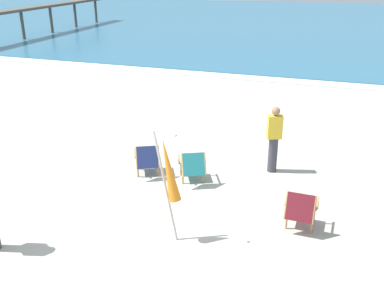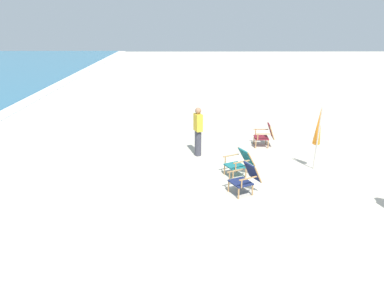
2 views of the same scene
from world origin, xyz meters
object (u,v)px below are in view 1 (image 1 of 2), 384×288
beach_chair_back_left (193,166)px  person_by_waterline (274,139)px  beach_chair_front_left (147,159)px  beach_chair_far_center (301,209)px  umbrella_furled_orange (169,171)px

beach_chair_back_left → person_by_waterline: 2.07m
beach_chair_front_left → beach_chair_back_left: 1.13m
beach_chair_front_left → person_by_waterline: size_ratio=0.56×
beach_chair_far_center → umbrella_furled_orange: 2.63m
beach_chair_front_left → beach_chair_back_left: size_ratio=0.97×
beach_chair_front_left → beach_chair_far_center: size_ratio=1.12×
beach_chair_front_left → umbrella_furled_orange: 2.85m
beach_chair_far_center → person_by_waterline: (-0.92, 2.41, 0.41)m
beach_chair_far_center → umbrella_furled_orange: (-2.23, -1.05, 0.93)m
beach_chair_far_center → person_by_waterline: size_ratio=0.50×
beach_chair_front_left → beach_chair_far_center: 3.88m
beach_chair_front_left → umbrella_furled_orange: size_ratio=0.44×
beach_chair_front_left → beach_chair_back_left: bearing=0.1°
beach_chair_back_left → person_by_waterline: size_ratio=0.58×
beach_chair_back_left → umbrella_furled_orange: (0.32, -2.27, 0.94)m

